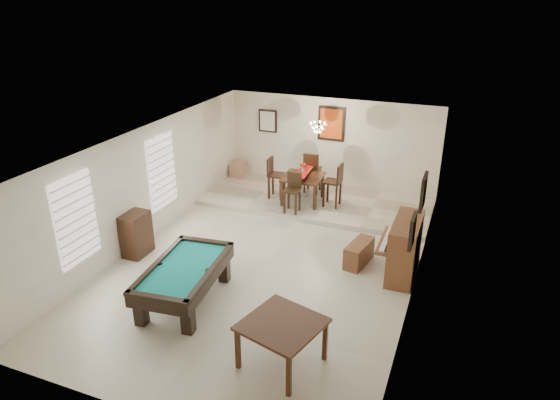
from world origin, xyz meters
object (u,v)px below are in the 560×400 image
Objects in this scene: piano_bench at (359,253)px; dining_table at (303,187)px; dining_chair_south at (292,193)px; chandelier at (318,124)px; dining_chair_west at (277,178)px; pool_table at (185,284)px; apothecary_chest at (136,234)px; flower_vase at (303,167)px; upright_piano at (398,247)px; square_table at (282,343)px; dining_chair_east at (332,185)px; dining_chair_north at (313,172)px; corner_bench at (238,169)px.

dining_table reaches higher than piano_bench.
chandelier reaches higher than dining_chair_south.
pool_table is at bearing 179.06° from dining_chair_west.
apothecary_chest is 4.56m from flower_vase.
upright_piano is 1.39× the size of dining_chair_south.
upright_piano is at bearing -40.97° from flower_vase.
apothecary_chest is 4.52m from dining_table.
dining_table is 0.54m from flower_vase.
flower_vase is at bearing 106.18° from square_table.
square_table is 0.96× the size of dining_chair_east.
square_table reaches higher than piano_bench.
dining_chair_south is (-2.90, 1.77, 0.04)m from upright_piano.
dining_chair_north reaches higher than corner_bench.
pool_table is 6.33m from corner_bench.
dining_chair_north is 1.00× the size of dining_chair_east.
corner_bench is at bearing 120.64° from square_table.
square_table is 3.45m from piano_bench.
dining_chair_west is 2.36× the size of corner_bench.
dining_chair_north is 1.62m from chandelier.
dining_chair_west is at bearing 179.58° from flower_vase.
dining_table reaches higher than square_table.
dining_chair_north is (0.59, 5.69, 0.34)m from pool_table.
dining_chair_east is 1.91× the size of chandelier.
flower_vase is 0.22× the size of dining_chair_north.
upright_piano is at bearing -5.70° from piano_bench.
upright_piano is 2.35× the size of chandelier.
pool_table is 1.84× the size of dining_chair_north.
corner_bench is 0.78× the size of chandelier.
dining_table is at bearing 86.68° from dining_chair_north.
dining_chair_west is (-0.76, -0.75, -0.02)m from dining_chair_north.
chandelier is at bearing 37.50° from dining_table.
chandelier reaches higher than pool_table.
flower_vase is 0.41× the size of chandelier.
dining_chair_north reaches higher than upright_piano.
pool_table is at bearing 158.15° from square_table.
apothecary_chest is at bearing -123.13° from dining_table.
dining_chair_east is at bearing 134.64° from dining_chair_north.
dining_chair_south is at bearing 141.45° from piano_bench.
square_table is at bearing -26.24° from apothecary_chest.
upright_piano is at bearing -31.75° from dining_chair_south.
dining_chair_east is at bearing 49.37° from apothecary_chest.
dining_chair_west is 1.54m from dining_chair_east.
piano_bench is 0.91× the size of apothecary_chest.
square_table is 1.82× the size of chandelier.
pool_table is 5.15m from dining_chair_east.
chandelier reaches higher than upright_piano.
flower_vase is at bearing -142.50° from chandelier.
pool_table is at bearing -96.61° from dining_table.
dining_chair_north is (0.02, 0.76, -0.38)m from flower_vase.
apothecary_chest is at bearing 142.73° from pool_table.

